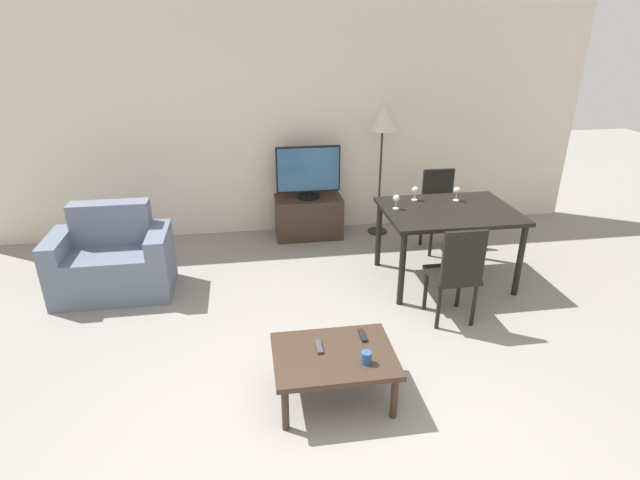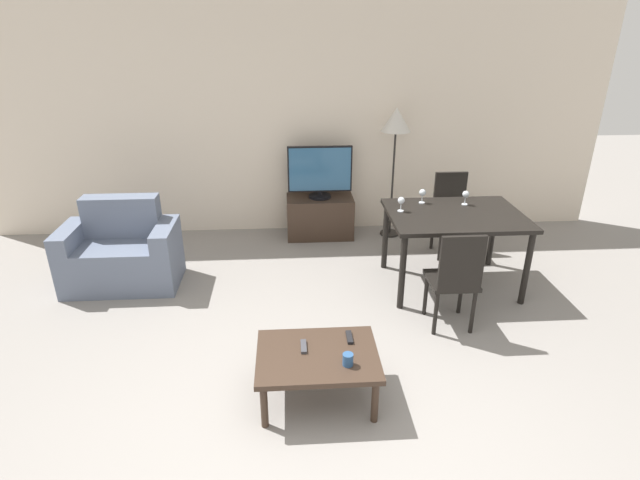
{
  "view_description": "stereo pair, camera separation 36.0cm",
  "coord_description": "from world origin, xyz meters",
  "px_view_note": "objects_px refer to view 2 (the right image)",
  "views": [
    {
      "loc": [
        -0.47,
        -2.24,
        2.5
      ],
      "look_at": [
        0.16,
        1.88,
        0.65
      ],
      "focal_mm": 28.0,
      "sensor_mm": 36.0,
      "label": 1
    },
    {
      "loc": [
        -0.12,
        -2.28,
        2.5
      ],
      "look_at": [
        0.16,
        1.88,
        0.65
      ],
      "focal_mm": 28.0,
      "sensor_mm": 36.0,
      "label": 2
    }
  ],
  "objects_px": {
    "dining_table": "(455,222)",
    "wine_glass_left": "(423,193)",
    "wine_glass_center": "(466,195)",
    "dining_chair_far": "(451,210)",
    "floor_lamp": "(396,126)",
    "dining_chair_near": "(455,277)",
    "wine_glass_right": "(401,201)",
    "tv_stand": "(320,217)",
    "tv": "(320,172)",
    "cup_white_near": "(348,360)",
    "armchair": "(122,254)",
    "coffee_table": "(318,359)",
    "remote_primary": "(349,337)",
    "remote_secondary": "(304,346)"
  },
  "relations": [
    {
      "from": "remote_primary",
      "to": "dining_chair_near",
      "type": "bearing_deg",
      "value": 33.09
    },
    {
      "from": "tv_stand",
      "to": "floor_lamp",
      "type": "xyz_separation_m",
      "value": [
        0.89,
        -0.02,
        1.11
      ]
    },
    {
      "from": "dining_table",
      "to": "wine_glass_left",
      "type": "distance_m",
      "value": 0.45
    },
    {
      "from": "armchair",
      "to": "wine_glass_right",
      "type": "distance_m",
      "value": 2.85
    },
    {
      "from": "dining_chair_near",
      "to": "remote_primary",
      "type": "bearing_deg",
      "value": -146.91
    },
    {
      "from": "wine_glass_center",
      "to": "wine_glass_right",
      "type": "height_order",
      "value": "same"
    },
    {
      "from": "wine_glass_left",
      "to": "cup_white_near",
      "type": "bearing_deg",
      "value": -115.94
    },
    {
      "from": "remote_secondary",
      "to": "wine_glass_center",
      "type": "bearing_deg",
      "value": 45.78
    },
    {
      "from": "tv_stand",
      "to": "dining_chair_near",
      "type": "height_order",
      "value": "dining_chair_near"
    },
    {
      "from": "dining_table",
      "to": "dining_chair_near",
      "type": "bearing_deg",
      "value": -106.01
    },
    {
      "from": "floor_lamp",
      "to": "wine_glass_right",
      "type": "relative_size",
      "value": 10.8
    },
    {
      "from": "floor_lamp",
      "to": "wine_glass_center",
      "type": "relative_size",
      "value": 10.8
    },
    {
      "from": "wine_glass_right",
      "to": "armchair",
      "type": "bearing_deg",
      "value": 176.85
    },
    {
      "from": "dining_chair_near",
      "to": "wine_glass_center",
      "type": "height_order",
      "value": "dining_chair_near"
    },
    {
      "from": "floor_lamp",
      "to": "dining_chair_near",
      "type": "bearing_deg",
      "value": -86.78
    },
    {
      "from": "wine_glass_left",
      "to": "coffee_table",
      "type": "bearing_deg",
      "value": -121.95
    },
    {
      "from": "floor_lamp",
      "to": "wine_glass_right",
      "type": "height_order",
      "value": "floor_lamp"
    },
    {
      "from": "wine_glass_right",
      "to": "coffee_table",
      "type": "bearing_deg",
      "value": -118.69
    },
    {
      "from": "armchair",
      "to": "coffee_table",
      "type": "distance_m",
      "value": 2.62
    },
    {
      "from": "dining_table",
      "to": "dining_chair_near",
      "type": "xyz_separation_m",
      "value": [
        -0.23,
        -0.79,
        -0.18
      ]
    },
    {
      "from": "tv_stand",
      "to": "floor_lamp",
      "type": "bearing_deg",
      "value": -1.45
    },
    {
      "from": "tv",
      "to": "dining_chair_far",
      "type": "relative_size",
      "value": 0.83
    },
    {
      "from": "coffee_table",
      "to": "remote_secondary",
      "type": "distance_m",
      "value": 0.13
    },
    {
      "from": "coffee_table",
      "to": "wine_glass_right",
      "type": "relative_size",
      "value": 5.8
    },
    {
      "from": "wine_glass_left",
      "to": "wine_glass_right",
      "type": "height_order",
      "value": "same"
    },
    {
      "from": "armchair",
      "to": "remote_primary",
      "type": "xyz_separation_m",
      "value": [
        2.11,
        -1.67,
        0.06
      ]
    },
    {
      "from": "armchair",
      "to": "wine_glass_left",
      "type": "distance_m",
      "value": 3.11
    },
    {
      "from": "armchair",
      "to": "remote_primary",
      "type": "relative_size",
      "value": 7.41
    },
    {
      "from": "tv",
      "to": "floor_lamp",
      "type": "bearing_deg",
      "value": -1.29
    },
    {
      "from": "tv",
      "to": "wine_glass_center",
      "type": "height_order",
      "value": "tv"
    },
    {
      "from": "dining_chair_far",
      "to": "remote_primary",
      "type": "relative_size",
      "value": 6.19
    },
    {
      "from": "floor_lamp",
      "to": "remote_primary",
      "type": "distance_m",
      "value": 3.05
    },
    {
      "from": "cup_white_near",
      "to": "armchair",
      "type": "bearing_deg",
      "value": 136.39
    },
    {
      "from": "tv",
      "to": "coffee_table",
      "type": "distance_m",
      "value": 2.99
    },
    {
      "from": "floor_lamp",
      "to": "wine_glass_left",
      "type": "height_order",
      "value": "floor_lamp"
    },
    {
      "from": "dining_table",
      "to": "wine_glass_center",
      "type": "relative_size",
      "value": 8.88
    },
    {
      "from": "cup_white_near",
      "to": "wine_glass_center",
      "type": "xyz_separation_m",
      "value": [
        1.41,
        1.96,
        0.46
      ]
    },
    {
      "from": "wine_glass_left",
      "to": "wine_glass_center",
      "type": "distance_m",
      "value": 0.43
    },
    {
      "from": "tv_stand",
      "to": "wine_glass_center",
      "type": "height_order",
      "value": "wine_glass_center"
    },
    {
      "from": "remote_primary",
      "to": "wine_glass_right",
      "type": "height_order",
      "value": "wine_glass_right"
    },
    {
      "from": "remote_secondary",
      "to": "wine_glass_center",
      "type": "relative_size",
      "value": 1.03
    },
    {
      "from": "dining_chair_near",
      "to": "floor_lamp",
      "type": "height_order",
      "value": "floor_lamp"
    },
    {
      "from": "armchair",
      "to": "dining_table",
      "type": "xyz_separation_m",
      "value": [
        3.31,
        -0.24,
        0.37
      ]
    },
    {
      "from": "wine_glass_center",
      "to": "dining_chair_far",
      "type": "bearing_deg",
      "value": 83.79
    },
    {
      "from": "remote_primary",
      "to": "wine_glass_left",
      "type": "height_order",
      "value": "wine_glass_left"
    },
    {
      "from": "floor_lamp",
      "to": "cup_white_near",
      "type": "bearing_deg",
      "value": -106.4
    },
    {
      "from": "armchair",
      "to": "wine_glass_center",
      "type": "distance_m",
      "value": 3.52
    },
    {
      "from": "dining_table",
      "to": "remote_primary",
      "type": "relative_size",
      "value": 8.64
    },
    {
      "from": "cup_white_near",
      "to": "wine_glass_right",
      "type": "bearing_deg",
      "value": 68.25
    },
    {
      "from": "wine_glass_left",
      "to": "tv_stand",
      "type": "bearing_deg",
      "value": 133.21
    }
  ]
}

